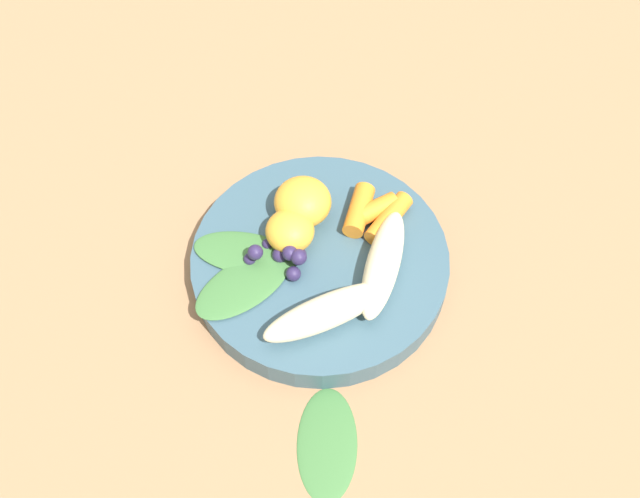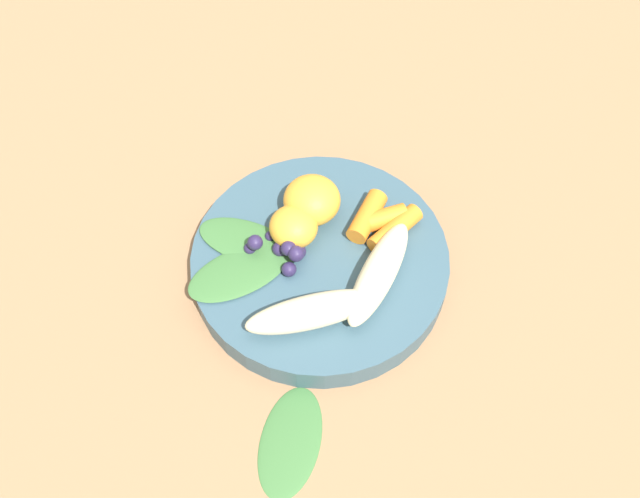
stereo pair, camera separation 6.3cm
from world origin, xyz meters
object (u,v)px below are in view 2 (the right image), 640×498
Objects in this scene: bowl at (320,263)px; banana_peeled_right at (312,312)px; kale_leaf_stray at (290,441)px; orange_segment_near at (294,227)px; banana_peeled_left at (379,273)px.

banana_peeled_right is at bearing 14.81° from bowl.
banana_peeled_right is 1.20× the size of kale_leaf_stray.
bowl is 0.17m from kale_leaf_stray.
kale_leaf_stray is at bearing 20.62° from orange_segment_near.
bowl is at bearing 71.36° from orange_segment_near.
orange_segment_near reaches higher than bowl.
orange_segment_near is (-0.02, -0.09, 0.00)m from banana_peeled_left.
kale_leaf_stray is (0.15, -0.02, -0.04)m from banana_peeled_left.
banana_peeled_right is 0.09m from orange_segment_near.
banana_peeled_right is (0.07, 0.02, 0.03)m from bowl.
banana_peeled_right is 2.58× the size of orange_segment_near.
banana_peeled_left is (0.01, 0.06, 0.03)m from bowl.
banana_peeled_right reaches higher than kale_leaf_stray.
banana_peeled_left is 0.09m from orange_segment_near.
bowl is 2.06× the size of banana_peeled_left.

